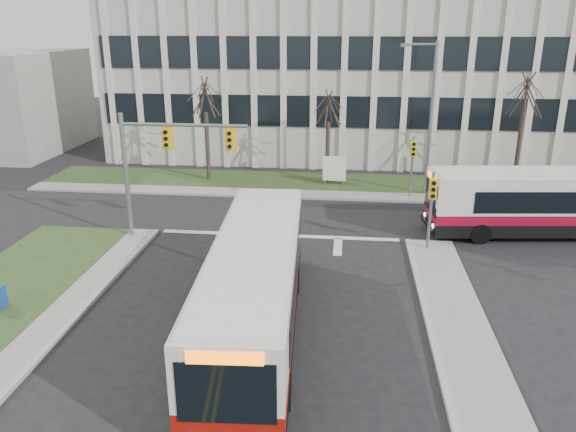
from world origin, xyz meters
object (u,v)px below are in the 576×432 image
Objects in this scene: streetlight at (429,111)px; bus_main at (255,289)px; bus_cross at (552,204)px; directory_sign at (334,169)px.

streetlight is 19.31m from bus_main.
streetlight reaches higher than bus_cross.
bus_main is at bearing -113.82° from streetlight.
bus_cross is at bearing -49.30° from streetlight.
bus_main is 17.15m from bus_cross.
streetlight is at bearing -145.43° from bus_cross.
bus_main is (-7.67, -17.37, -3.52)m from streetlight.
streetlight is 6.96m from directory_sign.
bus_main is 1.03× the size of bus_cross.
streetlight is 0.76× the size of bus_cross.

